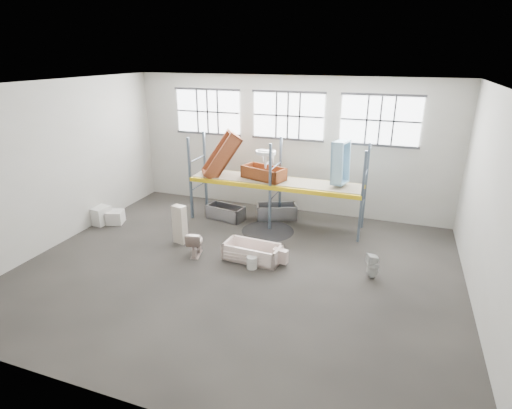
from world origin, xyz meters
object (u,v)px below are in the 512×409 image
at_px(steel_tub_right, 277,211).
at_px(bucket, 252,262).
at_px(toilet_white, 373,266).
at_px(rust_tub_flat, 264,173).
at_px(toilet_beige, 196,243).
at_px(carton_near, 98,215).
at_px(blue_tub_upright, 341,162).
at_px(bathtub_beige, 253,252).
at_px(steel_tub_left, 226,212).
at_px(cistern_tall, 180,224).

distance_m(steel_tub_right, bucket, 3.80).
height_order(toilet_white, rust_tub_flat, rust_tub_flat).
bearing_deg(toilet_beige, rust_tub_flat, -122.73).
bearing_deg(carton_near, blue_tub_upright, 15.47).
bearing_deg(blue_tub_upright, bucket, -117.82).
height_order(bathtub_beige, carton_near, carton_near).
bearing_deg(steel_tub_left, cistern_tall, -103.88).
bearing_deg(toilet_white, rust_tub_flat, -146.75).
xyz_separation_m(toilet_beige, steel_tub_right, (1.45, 3.59, -0.13)).
distance_m(cistern_tall, steel_tub_left, 2.39).
xyz_separation_m(bathtub_beige, cistern_tall, (-2.56, 0.30, 0.38)).
bearing_deg(blue_tub_upright, toilet_white, -63.13).
relative_size(cistern_tall, steel_tub_right, 0.87).
bearing_deg(toilet_beige, steel_tub_left, -98.02).
relative_size(steel_tub_left, rust_tub_flat, 0.90).
height_order(rust_tub_flat, bucket, rust_tub_flat).
bearing_deg(toilet_white, steel_tub_left, -137.20).
distance_m(cistern_tall, rust_tub_flat, 3.42).
height_order(steel_tub_right, carton_near, carton_near).
distance_m(steel_tub_right, carton_near, 6.40).
xyz_separation_m(rust_tub_flat, carton_near, (-5.49, -2.15, -1.51)).
relative_size(steel_tub_left, blue_tub_upright, 0.96).
bearing_deg(steel_tub_right, toilet_white, -40.90).
bearing_deg(blue_tub_upright, cistern_tall, -149.78).
bearing_deg(blue_tub_upright, steel_tub_left, -174.95).
distance_m(toilet_beige, rust_tub_flat, 3.62).
bearing_deg(bucket, steel_tub_right, 96.41).
relative_size(bathtub_beige, toilet_beige, 2.11).
bearing_deg(blue_tub_upright, carton_near, -164.53).
relative_size(bathtub_beige, rust_tub_flat, 1.10).
distance_m(cistern_tall, bucket, 2.87).
bearing_deg(rust_tub_flat, cistern_tall, -127.24).
bearing_deg(cistern_tall, bathtub_beige, 5.51).
bearing_deg(toilet_white, bathtub_beige, -110.70).
distance_m(bathtub_beige, toilet_white, 3.41).
xyz_separation_m(steel_tub_left, rust_tub_flat, (1.37, 0.26, 1.57)).
xyz_separation_m(bathtub_beige, steel_tub_right, (-0.26, 3.29, 0.02)).
height_order(toilet_white, carton_near, toilet_white).
relative_size(steel_tub_right, rust_tub_flat, 0.95).
height_order(cistern_tall, steel_tub_left, cistern_tall).
bearing_deg(bucket, steel_tub_left, 125.05).
xyz_separation_m(toilet_white, blue_tub_upright, (-1.43, 2.83, 2.04)).
height_order(bathtub_beige, toilet_white, toilet_white).
relative_size(toilet_beige, toilet_white, 1.12).
xyz_separation_m(toilet_beige, steel_tub_left, (-0.29, 2.89, -0.15)).
distance_m(bathtub_beige, cistern_tall, 2.61).
bearing_deg(bucket, blue_tub_upright, 62.18).
bearing_deg(bucket, rust_tub_flat, 103.27).
xyz_separation_m(cistern_tall, carton_near, (-3.55, 0.40, -0.32)).
distance_m(steel_tub_left, rust_tub_flat, 2.10).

